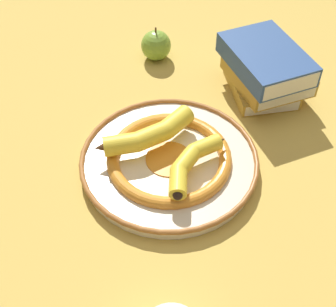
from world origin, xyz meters
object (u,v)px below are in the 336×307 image
object	(u,v)px
decorative_bowl	(168,162)
banana_a	(148,135)
apple	(156,45)
banana_b	(191,162)
book_stack	(266,71)

from	to	relation	value
decorative_bowl	banana_a	size ratio (longest dim) A/B	1.83
decorative_bowl	banana_a	distance (m)	0.06
banana_a	apple	bearing A→B (deg)	57.95
banana_b	book_stack	xyz separation A→B (m)	(-0.03, -0.29, 0.01)
book_stack	decorative_bowl	bearing A→B (deg)	-58.74
decorative_bowl	banana_b	size ratio (longest dim) A/B	1.94
decorative_bowl	book_stack	bearing A→B (deg)	-105.49
banana_b	book_stack	size ratio (longest dim) A/B	0.74
banana_a	banana_b	bearing A→B (deg)	-69.77
book_stack	apple	world-z (taller)	book_stack
banana_a	banana_b	distance (m)	0.10
decorative_bowl	apple	xyz separation A→B (m)	(0.18, -0.29, 0.02)
banana_b	apple	world-z (taller)	apple
decorative_bowl	apple	size ratio (longest dim) A/B	4.04
banana_b	apple	size ratio (longest dim) A/B	2.09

